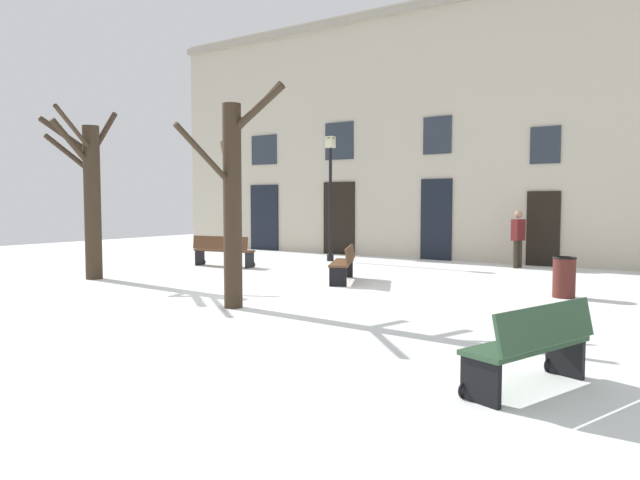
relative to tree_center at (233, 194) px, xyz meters
name	(u,v)px	position (x,y,z in m)	size (l,w,h in m)	color
ground_plane	(275,293)	(-0.39, 1.70, -2.02)	(35.46, 35.46, 0.00)	white
building_facade	(436,129)	(-0.41, 10.26, 2.25)	(22.16, 0.60, 8.47)	#BCB29E
tree_center	(233,194)	(0.00, 0.00, 0.00)	(2.17, 2.17, 4.12)	#382B1E
tree_foreground	(89,191)	(-5.51, 0.93, 0.12)	(2.42, 2.26, 4.15)	#382B1E
streetlamp	(330,184)	(-2.97, 7.84, 0.44)	(0.30, 0.30, 4.03)	black
litter_bin	(564,277)	(4.71, 4.41, -1.61)	(0.45, 0.45, 0.81)	#4C1E19
bench_near_lamp	(344,263)	(-0.09, 3.94, -1.57)	(1.16, 1.76, 0.85)	#51331E
bench_near_center_tree	(223,250)	(-4.69, 4.71, -1.54)	(1.94, 0.73, 0.90)	#51331E
bench_far_corner	(532,346)	(5.58, -1.78, -1.57)	(1.01, 1.66, 0.89)	#2D4C33
person_strolling	(518,236)	(2.56, 9.15, -1.11)	(0.34, 0.43, 1.64)	#2D271E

